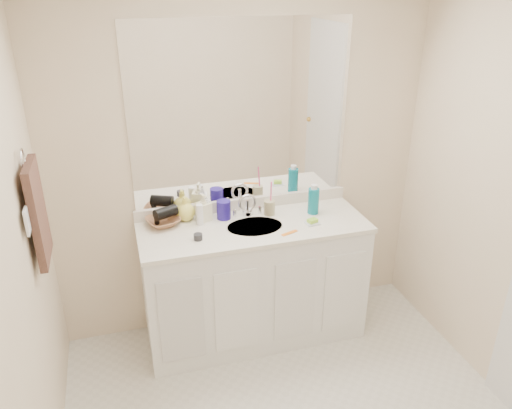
{
  "coord_description": "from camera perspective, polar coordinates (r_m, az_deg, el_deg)",
  "views": [
    {
      "loc": [
        -0.82,
        -1.81,
        2.37
      ],
      "look_at": [
        0.0,
        0.97,
        1.05
      ],
      "focal_mm": 35.0,
      "sensor_mm": 36.0,
      "label": 1
    }
  ],
  "objects": [
    {
      "name": "wicker_basket",
      "position": [
        3.35,
        -10.55,
        -1.92
      ],
      "size": [
        0.27,
        0.27,
        0.05
      ],
      "primitive_type": "imported",
      "rotation": [
        0.0,
        0.0,
        0.3
      ],
      "color": "#8F5A39",
      "rests_on": "countertop"
    },
    {
      "name": "towel_ring",
      "position": [
        2.75,
        -25.11,
        4.73
      ],
      "size": [
        0.01,
        0.11,
        0.11
      ],
      "primitive_type": "torus",
      "rotation": [
        0.0,
        1.57,
        0.0
      ],
      "color": "silver",
      "rests_on": "wall_left"
    },
    {
      "name": "dark_jar",
      "position": [
        3.13,
        -6.64,
        -3.69
      ],
      "size": [
        0.06,
        0.06,
        0.04
      ],
      "primitive_type": "cylinder",
      "rotation": [
        0.0,
        0.0,
        -0.03
      ],
      "color": "#26262B",
      "rests_on": "countertop"
    },
    {
      "name": "faucet",
      "position": [
        3.42,
        -1.0,
        -0.35
      ],
      "size": [
        0.02,
        0.02,
        0.11
      ],
      "primitive_type": "cylinder",
      "color": "silver",
      "rests_on": "countertop"
    },
    {
      "name": "toothbrush",
      "position": [
        3.39,
        1.72,
        1.17
      ],
      "size": [
        0.02,
        0.04,
        0.19
      ],
      "primitive_type": "cylinder",
      "rotation": [
        0.14,
        0.0,
        -0.2
      ],
      "color": "#F94186",
      "rests_on": "tan_cup"
    },
    {
      "name": "mirror",
      "position": [
        3.31,
        -1.59,
        10.29
      ],
      "size": [
        1.48,
        0.01,
        1.2
      ],
      "primitive_type": "cube",
      "color": "white",
      "rests_on": "wall_back"
    },
    {
      "name": "tan_cup",
      "position": [
        3.43,
        1.54,
        -0.36
      ],
      "size": [
        0.08,
        0.08,
        0.1
      ],
      "primitive_type": "cylinder",
      "rotation": [
        0.0,
        0.0,
        0.07
      ],
      "color": "tan",
      "rests_on": "countertop"
    },
    {
      "name": "soap_bottle_yellow",
      "position": [
        3.37,
        -8.11,
        -0.45
      ],
      "size": [
        0.14,
        0.14,
        0.17
      ],
      "primitive_type": "imported",
      "rotation": [
        0.0,
        0.0,
        -0.06
      ],
      "color": "#EFE35D",
      "rests_on": "countertop"
    },
    {
      "name": "countertop",
      "position": [
        3.31,
        -0.25,
        -2.57
      ],
      "size": [
        1.52,
        0.57,
        0.03
      ],
      "primitive_type": "cube",
      "color": "white",
      "rests_on": "vanity_cabinet"
    },
    {
      "name": "vanity_cabinet",
      "position": [
        3.53,
        -0.23,
        -8.94
      ],
      "size": [
        1.5,
        0.55,
        0.85
      ],
      "primitive_type": "cube",
      "color": "white",
      "rests_on": "floor"
    },
    {
      "name": "extra_white_bottle",
      "position": [
        3.3,
        -6.45,
        -1.15
      ],
      "size": [
        0.05,
        0.05,
        0.14
      ],
      "primitive_type": "cylinder",
      "rotation": [
        0.0,
        0.0,
        -0.06
      ],
      "color": "white",
      "rests_on": "countertop"
    },
    {
      "name": "mouthwash_bottle",
      "position": [
        3.45,
        6.58,
        0.4
      ],
      "size": [
        0.08,
        0.08,
        0.18
      ],
      "primitive_type": "cylinder",
      "rotation": [
        0.0,
        0.0,
        0.07
      ],
      "color": "#0B7184",
      "rests_on": "countertop"
    },
    {
      "name": "blue_mug",
      "position": [
        3.37,
        -3.71,
        -0.59
      ],
      "size": [
        0.12,
        0.12,
        0.13
      ],
      "primitive_type": "cylinder",
      "rotation": [
        0.0,
        0.0,
        -0.4
      ],
      "color": "navy",
      "rests_on": "countertop"
    },
    {
      "name": "soap_bottle_cream",
      "position": [
        3.35,
        -6.0,
        -0.33
      ],
      "size": [
        0.11,
        0.11,
        0.19
      ],
      "primitive_type": "imported",
      "rotation": [
        0.0,
        0.0,
        0.4
      ],
      "color": "#FBF6CC",
      "rests_on": "countertop"
    },
    {
      "name": "hair_dryer",
      "position": [
        3.32,
        -10.29,
        -0.9
      ],
      "size": [
        0.17,
        0.13,
        0.08
      ],
      "primitive_type": "cylinder",
      "rotation": [
        0.0,
        1.57,
        0.42
      ],
      "color": "black",
      "rests_on": "wicker_basket"
    },
    {
      "name": "switch_plate",
      "position": [
        2.65,
        -24.7,
        -1.75
      ],
      "size": [
        0.01,
        0.08,
        0.13
      ],
      "primitive_type": "cube",
      "color": "white",
      "rests_on": "wall_left"
    },
    {
      "name": "soap_bottle_white",
      "position": [
        3.37,
        -5.67,
        -0.15
      ],
      "size": [
        0.08,
        0.08,
        0.18
      ],
      "primitive_type": "imported",
      "rotation": [
        0.0,
        0.0,
        -0.09
      ],
      "color": "white",
      "rests_on": "countertop"
    },
    {
      "name": "orange_comb",
      "position": [
        3.2,
        3.85,
        -3.25
      ],
      "size": [
        0.12,
        0.07,
        0.01
      ],
      "primitive_type": "cube",
      "rotation": [
        0.0,
        0.0,
        0.36
      ],
      "color": "orange",
      "rests_on": "countertop"
    },
    {
      "name": "green_soap",
      "position": [
        3.33,
        6.47,
        -1.84
      ],
      "size": [
        0.07,
        0.06,
        0.02
      ],
      "primitive_type": "cube",
      "rotation": [
        0.0,
        0.0,
        0.32
      ],
      "color": "#9EDB35",
      "rests_on": "soap_dish"
    },
    {
      "name": "sink_basin",
      "position": [
        3.29,
        -0.15,
        -2.68
      ],
      "size": [
        0.37,
        0.37,
        0.02
      ],
      "primitive_type": "cylinder",
      "color": "beige",
      "rests_on": "countertop"
    },
    {
      "name": "wall_back",
      "position": [
        3.42,
        -1.55,
        4.46
      ],
      "size": [
        2.6,
        0.02,
        2.4
      ],
      "primitive_type": "cube",
      "color": "beige",
      "rests_on": "floor"
    },
    {
      "name": "wall_left",
      "position": [
        2.21,
        -26.6,
        -10.55
      ],
      "size": [
        0.02,
        2.6,
        2.4
      ],
      "primitive_type": "cube",
      "color": "beige",
      "rests_on": "floor"
    },
    {
      "name": "hand_towel",
      "position": [
        2.85,
        -23.66,
        -0.89
      ],
      "size": [
        0.04,
        0.32,
        0.55
      ],
      "primitive_type": "cube",
      "color": "#34221C",
      "rests_on": "towel_ring"
    },
    {
      "name": "soap_dish",
      "position": [
        3.34,
        6.46,
        -2.13
      ],
      "size": [
        0.1,
        0.08,
        0.01
      ],
      "primitive_type": "cube",
      "rotation": [
        0.0,
        0.0,
        0.07
      ],
      "color": "silver",
      "rests_on": "countertop"
    },
    {
      "name": "backsplash",
      "position": [
        3.51,
        -1.43,
        0.08
      ],
      "size": [
        1.52,
        0.03,
        0.08
      ],
      "primitive_type": "cube",
      "color": "silver",
      "rests_on": "countertop"
    }
  ]
}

